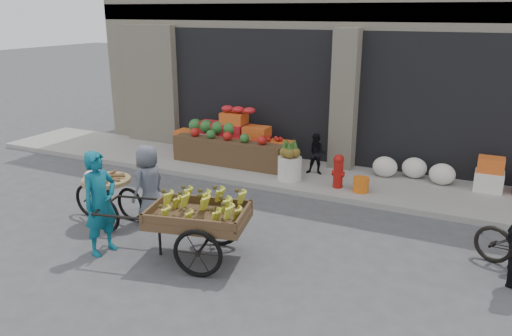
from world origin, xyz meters
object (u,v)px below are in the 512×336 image
at_px(fire_hydrant, 338,170).
at_px(seated_person, 317,154).
at_px(banana_cart, 195,213).
at_px(vendor_grey, 149,184).
at_px(vendor_woman, 100,203).
at_px(orange_bucket, 361,185).
at_px(pineapple_bin, 290,168).
at_px(tricycle_cart, 107,193).

bearing_deg(fire_hydrant, seated_person, 137.12).
bearing_deg(banana_cart, vendor_grey, 137.40).
bearing_deg(vendor_woman, fire_hydrant, -22.84).
xyz_separation_m(seated_person, vendor_woman, (-1.82, -4.83, 0.24)).
bearing_deg(vendor_woman, orange_bucket, -27.92).
bearing_deg(banana_cart, seated_person, 72.12).
distance_m(pineapple_bin, tricycle_cart, 3.95).
height_order(fire_hydrant, orange_bucket, fire_hydrant).
bearing_deg(pineapple_bin, vendor_woman, -108.59).
relative_size(vendor_woman, tricycle_cart, 1.14).
relative_size(seated_person, banana_cart, 0.35).
bearing_deg(vendor_grey, fire_hydrant, 143.31).
distance_m(pineapple_bin, orange_bucket, 1.61).
height_order(pineapple_bin, vendor_grey, vendor_grey).
height_order(seated_person, vendor_grey, vendor_grey).
bearing_deg(seated_person, vendor_grey, -128.36).
relative_size(pineapple_bin, fire_hydrant, 0.73).
distance_m(seated_person, tricycle_cart, 4.66).
distance_m(seated_person, banana_cart, 4.42).
relative_size(fire_hydrant, vendor_grey, 0.50).
xyz_separation_m(tricycle_cart, vendor_grey, (0.63, 0.38, 0.14)).
distance_m(banana_cart, vendor_grey, 1.74).
bearing_deg(vendor_grey, seated_person, 157.08).
distance_m(tricycle_cart, vendor_grey, 0.75).
bearing_deg(vendor_grey, vendor_woman, 9.06).
xyz_separation_m(seated_person, banana_cart, (-0.40, -4.40, 0.17)).
relative_size(fire_hydrant, vendor_woman, 0.43).
xyz_separation_m(orange_bucket, tricycle_cart, (-3.74, -3.21, 0.30)).
height_order(orange_bucket, seated_person, seated_person).
xyz_separation_m(vendor_woman, vendor_grey, (-0.08, 1.30, -0.12)).
height_order(seated_person, tricycle_cart, seated_person).
height_order(seated_person, vendor_woman, vendor_woman).
relative_size(banana_cart, tricycle_cart, 1.82).
bearing_deg(fire_hydrant, orange_bucket, -5.71).
distance_m(seated_person, vendor_woman, 5.17).
xyz_separation_m(seated_person, tricycle_cart, (-2.54, -3.91, -0.02)).
relative_size(fire_hydrant, seated_person, 0.76).
distance_m(fire_hydrant, tricycle_cart, 4.60).
distance_m(pineapple_bin, vendor_grey, 3.31).
xyz_separation_m(fire_hydrant, tricycle_cart, (-3.24, -3.26, 0.06)).
xyz_separation_m(fire_hydrant, vendor_woman, (-2.52, -4.18, 0.32)).
relative_size(tricycle_cart, vendor_grey, 1.02).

